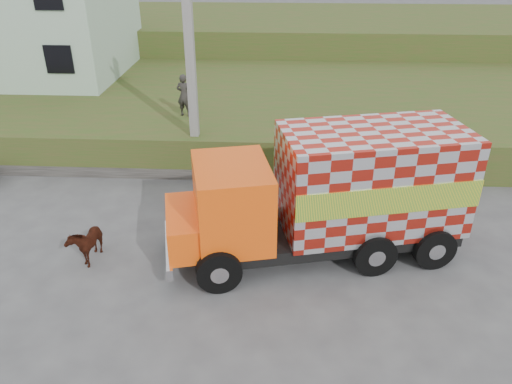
# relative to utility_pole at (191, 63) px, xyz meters

# --- Properties ---
(ground) EXTENTS (120.00, 120.00, 0.00)m
(ground) POSITION_rel_utility_pole_xyz_m (1.00, -4.60, -4.08)
(ground) COLOR #474749
(ground) RESTS_ON ground
(embankment) EXTENTS (40.00, 12.00, 1.50)m
(embankment) POSITION_rel_utility_pole_xyz_m (1.00, 5.40, -3.33)
(embankment) COLOR #32541C
(embankment) RESTS_ON ground
(embankment_far) EXTENTS (40.00, 12.00, 3.00)m
(embankment_far) POSITION_rel_utility_pole_xyz_m (1.00, 17.40, -2.58)
(embankment_far) COLOR #32541C
(embankment_far) RESTS_ON ground
(retaining_strip) EXTENTS (16.00, 0.50, 0.40)m
(retaining_strip) POSITION_rel_utility_pole_xyz_m (-1.00, -0.40, -3.88)
(retaining_strip) COLOR #595651
(retaining_strip) RESTS_ON ground
(building) EXTENTS (10.00, 8.00, 6.00)m
(building) POSITION_rel_utility_pole_xyz_m (-10.00, 8.40, 0.42)
(building) COLOR #A2BEA7
(building) RESTS_ON embankment
(utility_pole) EXTENTS (1.20, 0.30, 8.00)m
(utility_pole) POSITION_rel_utility_pole_xyz_m (0.00, 0.00, 0.00)
(utility_pole) COLOR gray
(utility_pole) RESTS_ON ground
(cargo_truck) EXTENTS (8.33, 4.26, 3.56)m
(cargo_truck) POSITION_rel_utility_pole_xyz_m (4.50, -4.83, -2.24)
(cargo_truck) COLOR black
(cargo_truck) RESTS_ON ground
(cow) EXTENTS (0.69, 1.34, 1.10)m
(cow) POSITION_rel_utility_pole_xyz_m (-2.14, -5.56, -3.52)
(cow) COLOR black
(cow) RESTS_ON ground
(pedestrian) EXTENTS (0.68, 0.53, 1.66)m
(pedestrian) POSITION_rel_utility_pole_xyz_m (-0.71, 2.05, -1.74)
(pedestrian) COLOR #312F2B
(pedestrian) RESTS_ON embankment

